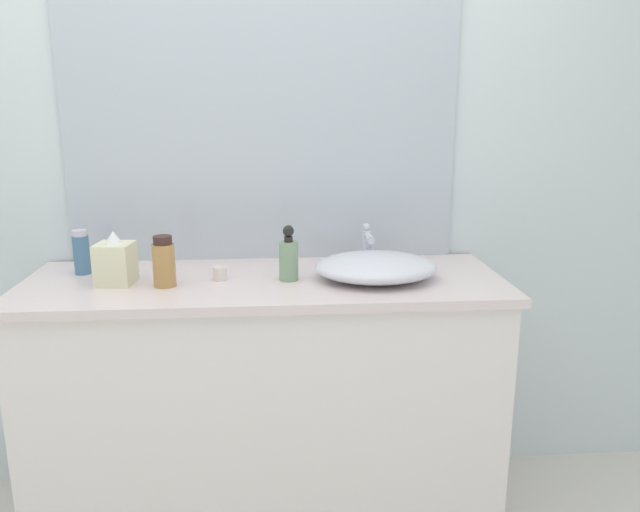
# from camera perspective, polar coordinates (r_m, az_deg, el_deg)

# --- Properties ---
(bathroom_wall_rear) EXTENTS (6.00, 0.06, 2.60)m
(bathroom_wall_rear) POSITION_cam_1_polar(r_m,az_deg,el_deg) (2.34, -8.13, 9.36)
(bathroom_wall_rear) COLOR silver
(bathroom_wall_rear) RESTS_ON ground
(vanity_counter) EXTENTS (1.61, 0.58, 0.91)m
(vanity_counter) POSITION_cam_1_polar(r_m,az_deg,el_deg) (2.25, -4.89, -13.28)
(vanity_counter) COLOR white
(vanity_counter) RESTS_ON ground
(wall_mirror_panel) EXTENTS (1.42, 0.01, 1.24)m
(wall_mirror_panel) POSITION_cam_1_polar(r_m,az_deg,el_deg) (2.29, -5.43, 15.02)
(wall_mirror_panel) COLOR #B2BCC6
(wall_mirror_panel) RESTS_ON vanity_counter
(sink_basin) EXTENTS (0.41, 0.33, 0.09)m
(sink_basin) POSITION_cam_1_polar(r_m,az_deg,el_deg) (2.06, 5.17, -1.01)
(sink_basin) COLOR silver
(sink_basin) RESTS_ON vanity_counter
(faucet) EXTENTS (0.03, 0.13, 0.15)m
(faucet) POSITION_cam_1_polar(r_m,az_deg,el_deg) (2.23, 4.42, 1.25)
(faucet) COLOR silver
(faucet) RESTS_ON vanity_counter
(soap_dispenser) EXTENTS (0.06, 0.06, 0.19)m
(soap_dispenser) POSITION_cam_1_polar(r_m,az_deg,el_deg) (2.04, -2.92, -0.15)
(soap_dispenser) COLOR gray
(soap_dispenser) RESTS_ON vanity_counter
(lotion_bottle) EXTENTS (0.07, 0.07, 0.16)m
(lotion_bottle) POSITION_cam_1_polar(r_m,az_deg,el_deg) (2.03, -14.24, -0.57)
(lotion_bottle) COLOR #B18246
(lotion_bottle) RESTS_ON vanity_counter
(perfume_bottle) EXTENTS (0.05, 0.05, 0.15)m
(perfume_bottle) POSITION_cam_1_polar(r_m,az_deg,el_deg) (2.27, -21.19, 0.30)
(perfume_bottle) COLOR teal
(perfume_bottle) RESTS_ON vanity_counter
(tissue_box) EXTENTS (0.13, 0.13, 0.18)m
(tissue_box) POSITION_cam_1_polar(r_m,az_deg,el_deg) (2.10, -18.41, -0.47)
(tissue_box) COLOR beige
(tissue_box) RESTS_ON vanity_counter
(candle_jar) EXTENTS (0.05, 0.05, 0.05)m
(candle_jar) POSITION_cam_1_polar(r_m,az_deg,el_deg) (2.08, -9.25, -1.59)
(candle_jar) COLOR silver
(candle_jar) RESTS_ON vanity_counter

